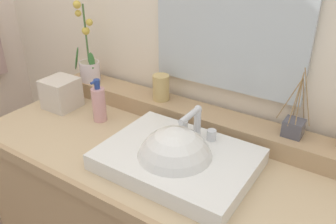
{
  "coord_description": "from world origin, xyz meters",
  "views": [
    {
      "loc": [
        0.58,
        -0.83,
        1.57
      ],
      "look_at": [
        0.04,
        -0.02,
        1.05
      ],
      "focal_mm": 37.07,
      "sensor_mm": 36.0,
      "label": 1
    }
  ],
  "objects_px": {
    "reed_diffuser": "(294,127)",
    "tissue_box": "(61,93)",
    "sink_basin": "(176,162)",
    "potted_plant": "(89,63)",
    "lotion_bottle": "(99,104)",
    "tumbler_cup": "(161,87)"
  },
  "relations": [
    {
      "from": "reed_diffuser",
      "to": "tissue_box",
      "type": "height_order",
      "value": "reed_diffuser"
    },
    {
      "from": "sink_basin",
      "to": "reed_diffuser",
      "type": "distance_m",
      "value": 0.41
    },
    {
      "from": "potted_plant",
      "to": "reed_diffuser",
      "type": "xyz_separation_m",
      "value": [
        0.91,
        0.03,
        -0.05
      ]
    },
    {
      "from": "potted_plant",
      "to": "lotion_bottle",
      "type": "bearing_deg",
      "value": -38.37
    },
    {
      "from": "lotion_bottle",
      "to": "tumbler_cup",
      "type": "bearing_deg",
      "value": 45.03
    },
    {
      "from": "tumbler_cup",
      "to": "reed_diffuser",
      "type": "height_order",
      "value": "reed_diffuser"
    },
    {
      "from": "potted_plant",
      "to": "tissue_box",
      "type": "height_order",
      "value": "potted_plant"
    },
    {
      "from": "potted_plant",
      "to": "reed_diffuser",
      "type": "bearing_deg",
      "value": 1.62
    },
    {
      "from": "reed_diffuser",
      "to": "lotion_bottle",
      "type": "relative_size",
      "value": 1.36
    },
    {
      "from": "sink_basin",
      "to": "tissue_box",
      "type": "distance_m",
      "value": 0.65
    },
    {
      "from": "sink_basin",
      "to": "potted_plant",
      "type": "bearing_deg",
      "value": 157.19
    },
    {
      "from": "reed_diffuser",
      "to": "potted_plant",
      "type": "bearing_deg",
      "value": -178.38
    },
    {
      "from": "reed_diffuser",
      "to": "lotion_bottle",
      "type": "xyz_separation_m",
      "value": [
        -0.7,
        -0.19,
        -0.03
      ]
    },
    {
      "from": "tumbler_cup",
      "to": "tissue_box",
      "type": "relative_size",
      "value": 0.8
    },
    {
      "from": "sink_basin",
      "to": "lotion_bottle",
      "type": "xyz_separation_m",
      "value": [
        -0.42,
        0.1,
        0.05
      ]
    },
    {
      "from": "sink_basin",
      "to": "tumbler_cup",
      "type": "xyz_separation_m",
      "value": [
        -0.25,
        0.28,
        0.1
      ]
    },
    {
      "from": "tissue_box",
      "to": "reed_diffuser",
      "type": "bearing_deg",
      "value": 11.79
    },
    {
      "from": "sink_basin",
      "to": "tissue_box",
      "type": "bearing_deg",
      "value": 171.19
    },
    {
      "from": "tumbler_cup",
      "to": "reed_diffuser",
      "type": "bearing_deg",
      "value": 1.46
    },
    {
      "from": "reed_diffuser",
      "to": "lotion_bottle",
      "type": "height_order",
      "value": "reed_diffuser"
    },
    {
      "from": "lotion_bottle",
      "to": "tissue_box",
      "type": "distance_m",
      "value": 0.22
    },
    {
      "from": "tumbler_cup",
      "to": "reed_diffuser",
      "type": "distance_m",
      "value": 0.52
    }
  ]
}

